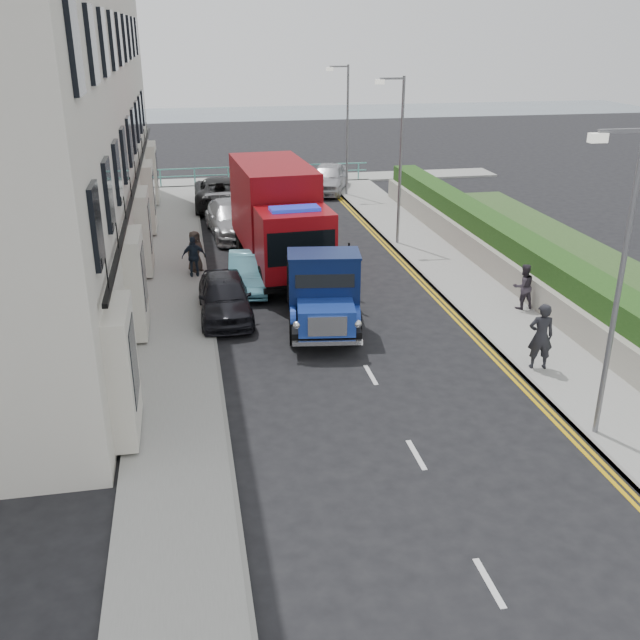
# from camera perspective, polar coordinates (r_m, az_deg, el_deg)

# --- Properties ---
(ground) EXTENTS (120.00, 120.00, 0.00)m
(ground) POSITION_cam_1_polar(r_m,az_deg,el_deg) (17.79, 5.71, -7.24)
(ground) COLOR black
(ground) RESTS_ON ground
(pavement_west) EXTENTS (2.40, 38.00, 0.12)m
(pavement_west) POSITION_cam_1_polar(r_m,az_deg,el_deg) (25.34, -11.47, 1.80)
(pavement_west) COLOR gray
(pavement_west) RESTS_ON ground
(pavement_east) EXTENTS (2.60, 38.00, 0.12)m
(pavement_east) POSITION_cam_1_polar(r_m,az_deg,el_deg) (27.20, 11.21, 3.24)
(pavement_east) COLOR gray
(pavement_east) RESTS_ON ground
(promenade) EXTENTS (30.00, 2.50, 0.12)m
(promenade) POSITION_cam_1_polar(r_m,az_deg,el_deg) (44.89, -4.77, 11.05)
(promenade) COLOR gray
(promenade) RESTS_ON ground
(sea_plane) EXTENTS (120.00, 120.00, 0.00)m
(sea_plane) POSITION_cam_1_polar(r_m,az_deg,el_deg) (75.45, -7.48, 15.44)
(sea_plane) COLOR slate
(sea_plane) RESTS_ON ground
(terrace_west) EXTENTS (6.31, 30.20, 14.25)m
(terrace_west) POSITION_cam_1_polar(r_m,az_deg,el_deg) (28.27, -21.73, 17.62)
(terrace_west) COLOR silver
(terrace_west) RESTS_ON ground
(garden_east) EXTENTS (1.45, 28.00, 1.75)m
(garden_east) POSITION_cam_1_polar(r_m,az_deg,el_deg) (27.70, 15.03, 5.07)
(garden_east) COLOR #B2AD9E
(garden_east) RESTS_ON ground
(seafront_railing) EXTENTS (13.00, 0.08, 1.11)m
(seafront_railing) POSITION_cam_1_polar(r_m,az_deg,el_deg) (44.01, -4.68, 11.52)
(seafront_railing) COLOR #59B2A5
(seafront_railing) RESTS_ON ground
(lamp_near) EXTENTS (1.23, 0.18, 7.00)m
(lamp_near) POSITION_cam_1_polar(r_m,az_deg,el_deg) (16.23, 22.63, 3.56)
(lamp_near) COLOR slate
(lamp_near) RESTS_ON ground
(lamp_mid) EXTENTS (1.23, 0.18, 7.00)m
(lamp_mid) POSITION_cam_1_polar(r_m,az_deg,el_deg) (30.48, 6.27, 13.20)
(lamp_mid) COLOR slate
(lamp_mid) RESTS_ON ground
(lamp_far) EXTENTS (1.23, 0.18, 7.00)m
(lamp_far) POSITION_cam_1_polar(r_m,az_deg,el_deg) (40.07, 2.04, 15.47)
(lamp_far) COLOR slate
(lamp_far) RESTS_ON ground
(bedford_lorry) EXTENTS (2.80, 5.59, 2.54)m
(bedford_lorry) POSITION_cam_1_polar(r_m,az_deg,el_deg) (21.78, 0.27, 1.96)
(bedford_lorry) COLOR black
(bedford_lorry) RESTS_ON ground
(red_lorry) EXTENTS (3.04, 7.76, 3.99)m
(red_lorry) POSITION_cam_1_polar(r_m,az_deg,el_deg) (27.50, -3.40, 8.32)
(red_lorry) COLOR black
(red_lorry) RESTS_ON ground
(parked_car_front) EXTENTS (1.68, 4.14, 1.41)m
(parked_car_front) POSITION_cam_1_polar(r_m,az_deg,el_deg) (23.26, -7.64, 1.87)
(parked_car_front) COLOR black
(parked_car_front) RESTS_ON ground
(parked_car_mid) EXTENTS (1.70, 3.95, 1.26)m
(parked_car_mid) POSITION_cam_1_polar(r_m,az_deg,el_deg) (25.78, -5.78, 3.84)
(parked_car_mid) COLOR #62BBD2
(parked_car_mid) RESTS_ON ground
(parked_car_rear) EXTENTS (2.52, 5.34, 1.50)m
(parked_car_rear) POSITION_cam_1_polar(r_m,az_deg,el_deg) (32.85, -7.02, 8.04)
(parked_car_rear) COLOR #A0A1A4
(parked_car_rear) RESTS_ON ground
(seafront_car_left) EXTENTS (2.77, 5.79, 1.59)m
(seafront_car_left) POSITION_cam_1_polar(r_m,az_deg,el_deg) (38.40, -8.01, 10.13)
(seafront_car_left) COLOR black
(seafront_car_left) RESTS_ON ground
(seafront_car_right) EXTENTS (3.51, 5.16, 1.63)m
(seafront_car_right) POSITION_cam_1_polar(r_m,az_deg,el_deg) (41.60, 0.65, 11.29)
(seafront_car_right) COLOR #B5B5BA
(seafront_car_right) RESTS_ON ground
(pedestrian_east_near) EXTENTS (0.76, 0.57, 1.87)m
(pedestrian_east_near) POSITION_cam_1_polar(r_m,az_deg,el_deg) (20.10, 17.25, -1.24)
(pedestrian_east_near) COLOR black
(pedestrian_east_near) RESTS_ON pavement_east
(pedestrian_east_far) EXTENTS (0.78, 0.63, 1.52)m
(pedestrian_east_far) POSITION_cam_1_polar(r_m,az_deg,el_deg) (24.38, 15.95, 2.60)
(pedestrian_east_far) COLOR #38303B
(pedestrian_east_far) RESTS_ON pavement_east
(pedestrian_west_near) EXTENTS (0.92, 0.43, 1.53)m
(pedestrian_west_near) POSITION_cam_1_polar(r_m,az_deg,el_deg) (26.99, -10.05, 5.02)
(pedestrian_west_near) COLOR #1D2634
(pedestrian_west_near) RESTS_ON pavement_west
(pedestrian_west_far) EXTENTS (0.91, 0.83, 1.57)m
(pedestrian_west_far) POSITION_cam_1_polar(r_m,az_deg,el_deg) (27.60, -9.95, 5.45)
(pedestrian_west_far) COLOR #3E332C
(pedestrian_west_far) RESTS_ON pavement_west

